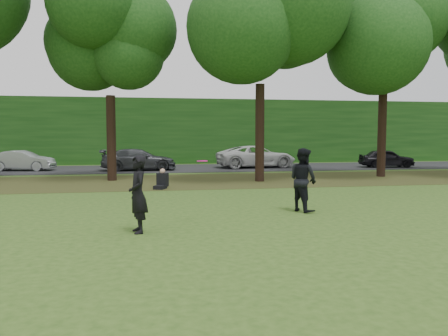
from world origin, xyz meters
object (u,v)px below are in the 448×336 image
Objects in this scene: player_right at (303,180)px; seated_person at (162,181)px; frisbee at (202,161)px; player_left at (138,194)px.

player_right is 2.22× the size of seated_person.
player_right is at bearing 22.95° from frisbee.
player_left is 0.96× the size of player_right.
player_right is 3.45m from frisbee.
player_left is 4.80× the size of frisbee.
player_left is 1.85m from frisbee.
player_left is at bearing -71.76° from seated_person.
player_left reaches higher than seated_person.
player_left is 8.19m from seated_person.
frisbee is at bearing -60.29° from seated_person.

